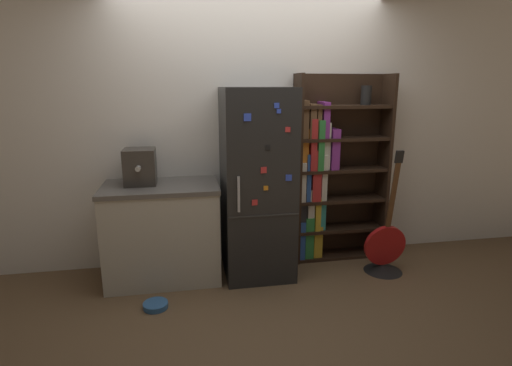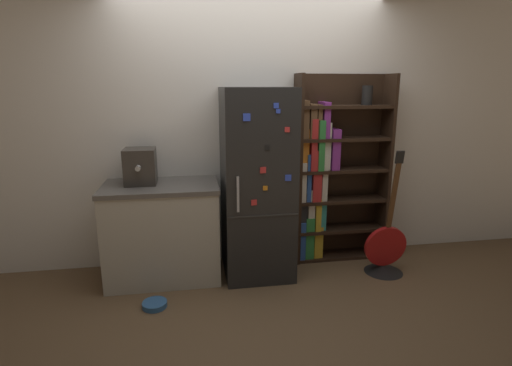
{
  "view_description": "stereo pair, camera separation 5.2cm",
  "coord_description": "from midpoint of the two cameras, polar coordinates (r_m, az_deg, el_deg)",
  "views": [
    {
      "loc": [
        -0.64,
        -3.33,
        1.72
      ],
      "look_at": [
        -0.0,
        0.15,
        0.85
      ],
      "focal_mm": 28.0,
      "sensor_mm": 36.0,
      "label": 1
    },
    {
      "loc": [
        -0.58,
        -3.34,
        1.72
      ],
      "look_at": [
        -0.0,
        0.15,
        0.85
      ],
      "focal_mm": 28.0,
      "sensor_mm": 36.0,
      "label": 2
    }
  ],
  "objects": [
    {
      "name": "pet_bowl",
      "position": [
        3.41,
        -13.84,
        -16.44
      ],
      "size": [
        0.2,
        0.2,
        0.05
      ],
      "color": "#3366A5",
      "rests_on": "ground_plane"
    },
    {
      "name": "ground_plane",
      "position": [
        3.8,
        0.84,
        -13.14
      ],
      "size": [
        16.0,
        16.0,
        0.0
      ],
      "primitive_type": "plane",
      "color": "brown"
    },
    {
      "name": "guitar",
      "position": [
        4.0,
        18.28,
        -9.77
      ],
      "size": [
        0.4,
        0.36,
        1.18
      ],
      "color": "black",
      "rests_on": "ground_plane"
    },
    {
      "name": "wall_back",
      "position": [
        3.88,
        -0.36,
        7.56
      ],
      "size": [
        8.0,
        0.05,
        2.6
      ],
      "color": "white",
      "rests_on": "ground_plane"
    },
    {
      "name": "espresso_machine",
      "position": [
        3.63,
        -15.8,
        2.31
      ],
      "size": [
        0.27,
        0.32,
        0.31
      ],
      "color": "#38332D",
      "rests_on": "kitchen_counter"
    },
    {
      "name": "refrigerator",
      "position": [
        3.61,
        0.54,
        -0.11
      ],
      "size": [
        0.61,
        0.68,
        1.71
      ],
      "color": "black",
      "rests_on": "ground_plane"
    },
    {
      "name": "kitchen_counter",
      "position": [
        3.72,
        -12.75,
        -6.74
      ],
      "size": [
        1.0,
        0.62,
        0.88
      ],
      "color": "#BCB7A8",
      "rests_on": "ground_plane"
    },
    {
      "name": "bookshelf",
      "position": [
        4.01,
        10.62,
        1.19
      ],
      "size": [
        0.93,
        0.28,
        1.83
      ],
      "color": "black",
      "rests_on": "ground_plane"
    }
  ]
}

